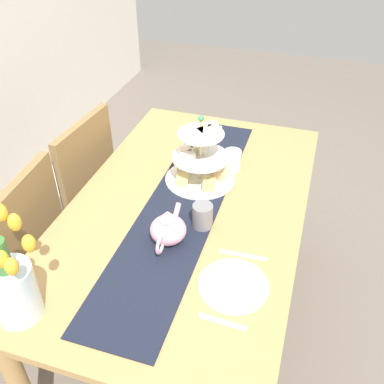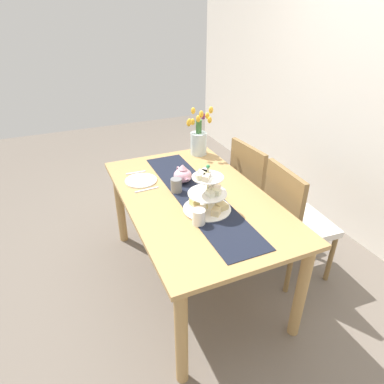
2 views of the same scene
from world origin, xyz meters
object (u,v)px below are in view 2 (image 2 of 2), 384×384
tulip_vase (199,138)px  teapot (183,175)px  dinner_plate_left (141,180)px  fork_left (136,173)px  knife_left (147,190)px  dining_table (195,209)px  mug_white_text (199,217)px  tiered_cake_stand (208,196)px  chair_left (256,189)px  chair_right (293,219)px  mug_grey (176,185)px

tulip_vase → teapot: bearing=-36.7°
tulip_vase → dinner_plate_left: size_ratio=1.80×
teapot → tulip_vase: (-0.43, 0.32, 0.08)m
fork_left → dinner_plate_left: bearing=0.0°
knife_left → teapot: bearing=91.8°
dining_table → tulip_vase: bearing=153.5°
tulip_vase → mug_white_text: bearing=-24.5°
tiered_cake_stand → fork_left: tiered_cake_stand is taller
tulip_vase → fork_left: bearing=-75.9°
tulip_vase → mug_white_text: (0.95, -0.43, -0.09)m
chair_left → chair_right: (0.48, -0.00, 0.00)m
fork_left → mug_grey: 0.44m
teapot → fork_left: bearing=-136.0°
teapot → fork_left: (-0.28, -0.27, -0.06)m
dining_table → teapot: (-0.21, 0.00, 0.17)m
teapot → fork_left: 0.40m
tiered_cake_stand → mug_grey: size_ratio=3.20×
mug_white_text → knife_left: bearing=-162.7°
dining_table → dinner_plate_left: (-0.35, -0.27, 0.11)m
dinner_plate_left → knife_left: 0.15m
chair_right → knife_left: bearing=-114.1°
teapot → tiered_cake_stand: bearing=0.3°
mug_grey → mug_white_text: mug_grey is taller
chair_right → mug_white_text: (0.09, -0.79, 0.28)m
fork_left → mug_white_text: mug_white_text is taller
tiered_cake_stand → knife_left: size_ratio=1.79×
tiered_cake_stand → dinner_plate_left: bearing=-153.1°
teapot → mug_white_text: size_ratio=2.51×
chair_left → mug_grey: size_ratio=9.58×
chair_left → chair_right: bearing=-0.0°
fork_left → tulip_vase: bearing=104.1°
dining_table → mug_grey: size_ratio=16.23×
teapot → chair_right: bearing=57.5°
chair_right → mug_grey: (-0.32, -0.78, 0.28)m
mug_grey → mug_white_text: size_ratio=1.00×
tiered_cake_stand → teapot: 0.41m
tiered_cake_stand → dinner_plate_left: tiered_cake_stand is taller
dining_table → tulip_vase: tulip_vase is taller
chair_left → mug_white_text: size_ratio=9.58×
dinner_plate_left → mug_grey: mug_grey is taller
tulip_vase → chair_left: bearing=43.4°
teapot → mug_grey: teapot is taller
chair_right → knife_left: 1.07m
chair_left → fork_left: 1.01m
chair_right → teapot: size_ratio=3.82×
teapot → dinner_plate_left: bearing=-116.7°
tulip_vase → fork_left: (0.15, -0.59, -0.13)m
chair_left → mug_grey: bearing=-78.1°
chair_left → fork_left: size_ratio=6.07×
chair_left → mug_white_text: (0.57, -0.79, 0.28)m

